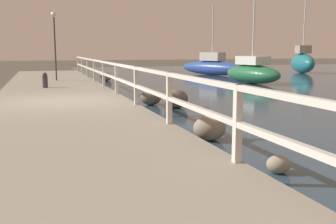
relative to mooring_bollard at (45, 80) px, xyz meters
The scene contains 13 objects.
ground_plane 4.59m from the mooring_bollard, 84.96° to the right, with size 120.00×120.00×0.00m, color #4C473D.
dock_walkway 4.57m from the mooring_bollard, 84.96° to the right, with size 4.07×36.00×0.32m.
railing 5.11m from the mooring_bollard, 62.74° to the right, with size 0.10×32.50×1.05m.
boulder_downstream 5.20m from the mooring_bollard, 50.50° to the right, with size 0.69×0.62×0.52m.
boulder_mid_strip 9.84m from the mooring_bollard, 71.84° to the right, with size 0.67×0.60×0.50m.
boulder_water_edge 6.24m from the mooring_bollard, 51.61° to the right, with size 0.79×0.71×0.59m.
boulder_near_dock 12.07m from the mooring_bollard, 74.78° to the right, with size 0.37×0.33×0.27m.
boulder_far_strip 7.50m from the mooring_bollard, 62.37° to the left, with size 0.69×0.62×0.51m.
mooring_bollard is the anchor object (origin of this frame).
dock_lamp 4.46m from the mooring_bollard, 81.45° to the left, with size 0.27×0.27×3.35m.
sailboat_green 11.15m from the mooring_bollard, 13.32° to the left, with size 2.13×4.35×5.38m.
sailboat_blue 15.33m from the mooring_bollard, 39.99° to the left, with size 3.52×5.97×4.98m.
sailboat_teal 22.06m from the mooring_bollard, 27.15° to the left, with size 2.59×4.40×6.61m.
Camera 1 is at (-0.52, -11.97, 1.81)m, focal length 42.00 mm.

